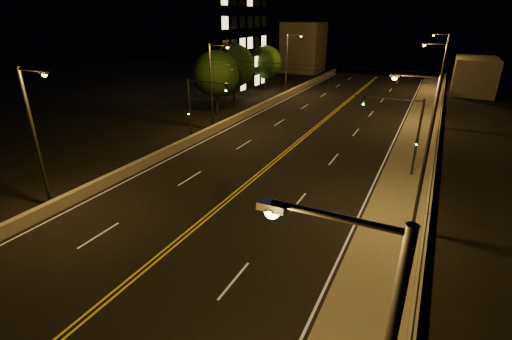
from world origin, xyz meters
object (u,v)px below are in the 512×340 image
at_px(streetlight_3, 443,59).
at_px(tree_0, 216,74).
at_px(traffic_signal_right, 405,128).
at_px(tree_2, 266,62).
at_px(streetlight_6, 288,60).
at_px(traffic_signal_left, 198,103).
at_px(tree_1, 233,66).
at_px(streetlight_5, 213,81).
at_px(streetlight_2, 438,80).
at_px(streetlight_1, 422,146).
at_px(building_tower, 178,11).
at_px(streetlight_4, 36,131).

distance_m(streetlight_3, tree_0, 37.20).
bearing_deg(traffic_signal_right, tree_2, 131.17).
bearing_deg(streetlight_6, tree_0, -103.27).
xyz_separation_m(streetlight_3, traffic_signal_left, (-20.33, -38.50, -1.32)).
distance_m(traffic_signal_left, tree_1, 18.71).
xyz_separation_m(streetlight_5, traffic_signal_right, (19.93, -4.63, -1.32)).
xyz_separation_m(traffic_signal_right, traffic_signal_left, (-18.83, 0.00, 0.00)).
relative_size(tree_0, tree_1, 0.96).
bearing_deg(tree_0, traffic_signal_right, -25.05).
distance_m(streetlight_3, streetlight_6, 24.64).
bearing_deg(streetlight_2, tree_2, 155.76).
distance_m(tree_1, tree_2, 10.49).
xyz_separation_m(tree_1, tree_2, (0.17, 10.47, -0.60)).
bearing_deg(tree_2, traffic_signal_right, -48.83).
distance_m(streetlight_3, tree_1, 33.54).
height_order(streetlight_6, tree_2, streetlight_6).
bearing_deg(tree_0, traffic_signal_left, -66.77).
bearing_deg(streetlight_5, tree_1, 110.44).
relative_size(streetlight_2, streetlight_5, 1.00).
bearing_deg(streetlight_5, streetlight_3, 57.66).
xyz_separation_m(streetlight_2, traffic_signal_left, (-20.33, -16.39, -1.32)).
distance_m(streetlight_1, tree_2, 44.70).
bearing_deg(building_tower, tree_1, -18.90).
xyz_separation_m(streetlight_5, tree_2, (-4.70, 23.53, -0.73)).
height_order(streetlight_1, streetlight_6, same).
distance_m(streetlight_1, streetlight_5, 24.93).
distance_m(streetlight_1, tree_0, 31.51).
bearing_deg(traffic_signal_left, building_tower, 129.58).
relative_size(streetlight_4, traffic_signal_left, 1.46).
bearing_deg(streetlight_3, streetlight_1, -90.00).
bearing_deg(traffic_signal_left, tree_1, 108.66).
height_order(streetlight_4, tree_2, streetlight_4).
distance_m(streetlight_5, building_tower, 25.13).
bearing_deg(tree_2, streetlight_1, -54.21).
relative_size(traffic_signal_left, tree_1, 0.77).
bearing_deg(tree_0, streetlight_2, 12.13).
xyz_separation_m(streetlight_2, building_tower, (-38.37, 5.43, 7.02)).
xyz_separation_m(tree_0, tree_2, (-1.08, 17.15, -0.40)).
height_order(streetlight_5, traffic_signal_right, streetlight_5).
distance_m(streetlight_1, streetlight_2, 24.48).
distance_m(streetlight_3, streetlight_5, 40.08).
bearing_deg(building_tower, streetlight_4, -65.62).
bearing_deg(streetlight_3, tree_2, -158.43).
bearing_deg(streetlight_5, tree_0, 119.58).
relative_size(streetlight_1, streetlight_6, 1.00).
xyz_separation_m(building_tower, tree_2, (12.24, 6.34, -7.75)).
bearing_deg(tree_1, streetlight_6, 60.69).
relative_size(traffic_signal_right, building_tower, 0.24).
xyz_separation_m(streetlight_6, traffic_signal_left, (1.11, -26.36, -1.32)).
relative_size(streetlight_1, tree_0, 1.16).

